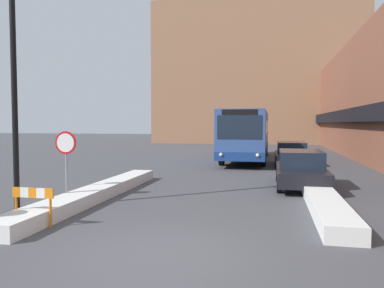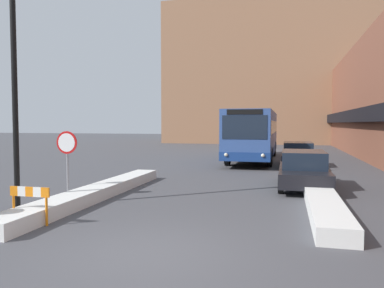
{
  "view_description": "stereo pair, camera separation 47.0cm",
  "coord_description": "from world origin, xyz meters",
  "px_view_note": "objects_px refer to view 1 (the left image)",
  "views": [
    {
      "loc": [
        2.1,
        -6.66,
        2.49
      ],
      "look_at": [
        -0.61,
        5.89,
        1.79
      ],
      "focal_mm": 35.0,
      "sensor_mm": 36.0,
      "label": 1
    },
    {
      "loc": [
        2.55,
        -6.55,
        2.49
      ],
      "look_at": [
        -0.61,
        5.89,
        1.79
      ],
      "focal_mm": 35.0,
      "sensor_mm": 36.0,
      "label": 2
    }
  ],
  "objects_px": {
    "city_bus": "(247,134)",
    "parked_car_front": "(301,169)",
    "construction_barricade": "(33,199)",
    "street_lamp": "(21,54)",
    "stop_sign": "(66,150)",
    "parked_car_middle": "(291,154)"
  },
  "relations": [
    {
      "from": "city_bus",
      "to": "street_lamp",
      "type": "relative_size",
      "value": 1.61
    },
    {
      "from": "parked_car_front",
      "to": "street_lamp",
      "type": "distance_m",
      "value": 10.57
    },
    {
      "from": "parked_car_middle",
      "to": "stop_sign",
      "type": "relative_size",
      "value": 2.0
    },
    {
      "from": "construction_barricade",
      "to": "street_lamp",
      "type": "bearing_deg",
      "value": 131.72
    },
    {
      "from": "stop_sign",
      "to": "parked_car_middle",
      "type": "bearing_deg",
      "value": 55.78
    },
    {
      "from": "city_bus",
      "to": "parked_car_front",
      "type": "bearing_deg",
      "value": -75.03
    },
    {
      "from": "city_bus",
      "to": "stop_sign",
      "type": "xyz_separation_m",
      "value": [
        -4.99,
        -14.47,
        -0.18
      ]
    },
    {
      "from": "parked_car_middle",
      "to": "stop_sign",
      "type": "distance_m",
      "value": 13.91
    },
    {
      "from": "stop_sign",
      "to": "construction_barricade",
      "type": "height_order",
      "value": "stop_sign"
    },
    {
      "from": "parked_car_middle",
      "to": "stop_sign",
      "type": "bearing_deg",
      "value": -124.22
    },
    {
      "from": "street_lamp",
      "to": "construction_barricade",
      "type": "relative_size",
      "value": 6.62
    },
    {
      "from": "parked_car_front",
      "to": "street_lamp",
      "type": "relative_size",
      "value": 0.62
    },
    {
      "from": "parked_car_middle",
      "to": "construction_barricade",
      "type": "relative_size",
      "value": 4.08
    },
    {
      "from": "parked_car_front",
      "to": "construction_barricade",
      "type": "distance_m",
      "value": 9.88
    },
    {
      "from": "stop_sign",
      "to": "construction_barricade",
      "type": "relative_size",
      "value": 2.03
    },
    {
      "from": "city_bus",
      "to": "parked_car_front",
      "type": "xyz_separation_m",
      "value": [
        2.82,
        -10.54,
        -1.08
      ]
    },
    {
      "from": "city_bus",
      "to": "parked_car_middle",
      "type": "distance_m",
      "value": 4.25
    },
    {
      "from": "city_bus",
      "to": "parked_car_front",
      "type": "distance_m",
      "value": 10.96
    },
    {
      "from": "parked_car_middle",
      "to": "street_lamp",
      "type": "relative_size",
      "value": 0.62
    },
    {
      "from": "parked_car_front",
      "to": "street_lamp",
      "type": "bearing_deg",
      "value": -144.31
    },
    {
      "from": "parked_car_middle",
      "to": "city_bus",
      "type": "bearing_deg",
      "value": 133.21
    },
    {
      "from": "parked_car_front",
      "to": "stop_sign",
      "type": "distance_m",
      "value": 8.79
    }
  ]
}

